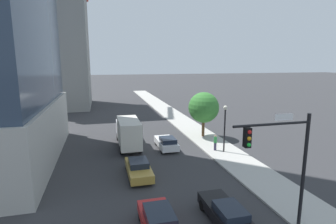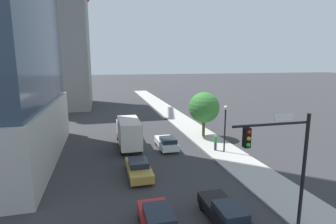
{
  "view_description": "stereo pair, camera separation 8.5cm",
  "coord_description": "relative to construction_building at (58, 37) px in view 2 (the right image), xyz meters",
  "views": [
    {
      "loc": [
        -5.08,
        -7.96,
        9.62
      ],
      "look_at": [
        0.17,
        12.59,
        5.61
      ],
      "focal_mm": 28.51,
      "sensor_mm": 36.0,
      "label": 1
    },
    {
      "loc": [
        -5.0,
        -7.98,
        9.62
      ],
      "look_at": [
        0.17,
        12.59,
        5.61
      ],
      "focal_mm": 28.51,
      "sensor_mm": 36.0,
      "label": 2
    }
  ],
  "objects": [
    {
      "name": "street_lamp",
      "position": [
        20.74,
        -36.21,
        -11.16
      ],
      "size": [
        0.44,
        0.44,
        5.0
      ],
      "color": "black",
      "rests_on": "sidewalk"
    },
    {
      "name": "street_tree",
      "position": [
        20.82,
        -30.03,
        -10.75
      ],
      "size": [
        3.89,
        3.89,
        5.71
      ],
      "color": "brown",
      "rests_on": "sidewalk"
    },
    {
      "name": "car_black",
      "position": [
        15.11,
        -47.91,
        -13.91
      ],
      "size": [
        1.75,
        4.45,
        1.45
      ],
      "color": "black",
      "rests_on": "ground"
    },
    {
      "name": "sidewalk",
      "position": [
        20.82,
        -33.22,
        -14.58
      ],
      "size": [
        4.0,
        120.0,
        0.15
      ],
      "primitive_type": "cube",
      "color": "#B2AFA8",
      "rests_on": "ground"
    },
    {
      "name": "car_red",
      "position": [
        11.06,
        -47.92,
        -13.89
      ],
      "size": [
        1.84,
        4.6,
        1.52
      ],
      "color": "red",
      "rests_on": "ground"
    },
    {
      "name": "box_truck",
      "position": [
        11.06,
        -31.71,
        -12.82
      ],
      "size": [
        2.25,
        7.92,
        3.35
      ],
      "color": "silver",
      "rests_on": "ground"
    },
    {
      "name": "pedestrian_green_shirt",
      "position": [
        20.03,
        -35.56,
        -13.63
      ],
      "size": [
        0.34,
        0.34,
        1.71
      ],
      "color": "#38334C",
      "rests_on": "sidewalk"
    },
    {
      "name": "car_white",
      "position": [
        15.11,
        -33.39,
        -13.94
      ],
      "size": [
        1.87,
        4.5,
        1.44
      ],
      "color": "silver",
      "rests_on": "ground"
    },
    {
      "name": "construction_building",
      "position": [
        0.0,
        0.0,
        0.0
      ],
      "size": [
        13.36,
        16.44,
        35.66
      ],
      "color": "gray",
      "rests_on": "ground"
    },
    {
      "name": "car_gold",
      "position": [
        11.06,
        -39.83,
        -13.95
      ],
      "size": [
        1.88,
        4.77,
        1.42
      ],
      "color": "#AD8938",
      "rests_on": "ground"
    },
    {
      "name": "traffic_light_pole",
      "position": [
        17.7,
        -49.27,
        -9.92
      ],
      "size": [
        4.67,
        0.48,
        6.75
      ],
      "color": "black",
      "rests_on": "sidewalk"
    }
  ]
}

